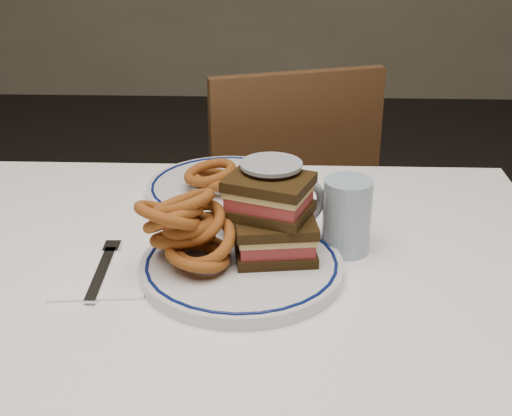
{
  "coord_description": "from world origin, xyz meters",
  "views": [
    {
      "loc": [
        0.19,
        -0.9,
        1.28
      ],
      "look_at": [
        0.16,
        0.04,
        0.84
      ],
      "focal_mm": 50.0,
      "sensor_mm": 36.0,
      "label": 1
    }
  ],
  "objects_px": {
    "main_plate": "(242,266)",
    "reuben_sandwich": "(272,217)",
    "chair_far": "(281,215)",
    "beer_mug": "(273,208)",
    "far_plate": "(228,189)"
  },
  "relations": [
    {
      "from": "main_plate",
      "to": "beer_mug",
      "type": "height_order",
      "value": "beer_mug"
    },
    {
      "from": "chair_far",
      "to": "far_plate",
      "type": "bearing_deg",
      "value": -101.31
    },
    {
      "from": "main_plate",
      "to": "reuben_sandwich",
      "type": "xyz_separation_m",
      "value": [
        0.04,
        0.03,
        0.07
      ]
    },
    {
      "from": "far_plate",
      "to": "chair_far",
      "type": "bearing_deg",
      "value": 78.69
    },
    {
      "from": "chair_far",
      "to": "main_plate",
      "type": "xyz_separation_m",
      "value": [
        -0.06,
        -0.76,
        0.28
      ]
    },
    {
      "from": "main_plate",
      "to": "reuben_sandwich",
      "type": "height_order",
      "value": "reuben_sandwich"
    },
    {
      "from": "chair_far",
      "to": "beer_mug",
      "type": "distance_m",
      "value": 0.78
    },
    {
      "from": "chair_far",
      "to": "main_plate",
      "type": "height_order",
      "value": "chair_far"
    },
    {
      "from": "main_plate",
      "to": "beer_mug",
      "type": "distance_m",
      "value": 0.1
    },
    {
      "from": "chair_far",
      "to": "reuben_sandwich",
      "type": "distance_m",
      "value": 0.81
    },
    {
      "from": "beer_mug",
      "to": "chair_far",
      "type": "bearing_deg",
      "value": 88.93
    },
    {
      "from": "chair_far",
      "to": "reuben_sandwich",
      "type": "relative_size",
      "value": 6.19
    },
    {
      "from": "reuben_sandwich",
      "to": "beer_mug",
      "type": "height_order",
      "value": "beer_mug"
    },
    {
      "from": "chair_far",
      "to": "far_plate",
      "type": "height_order",
      "value": "chair_far"
    },
    {
      "from": "main_plate",
      "to": "reuben_sandwich",
      "type": "distance_m",
      "value": 0.08
    }
  ]
}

